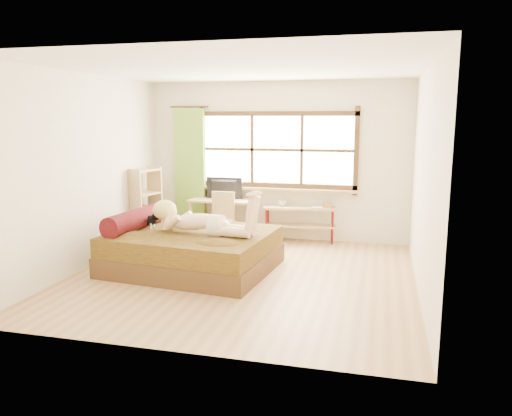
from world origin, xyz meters
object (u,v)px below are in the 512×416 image
(kitten, at_px, (147,219))
(pipe_shelf, at_px, (300,216))
(bed, at_px, (189,249))
(bookshelf, at_px, (145,205))
(woman, at_px, (201,210))
(desk, at_px, (223,205))
(chair, at_px, (222,216))

(kitten, height_order, pipe_shelf, kitten)
(kitten, relative_size, pipe_shelf, 0.26)
(bed, relative_size, bookshelf, 1.84)
(woman, xyz_separation_m, kitten, (-0.87, 0.15, -0.19))
(bed, xyz_separation_m, bookshelf, (-1.27, 1.24, 0.35))
(desk, bearing_deg, woman, -80.90)
(chair, bearing_deg, desk, 105.40)
(chair, distance_m, bookshelf, 1.31)
(desk, height_order, pipe_shelf, desk)
(woman, distance_m, kitten, 0.90)
(desk, bearing_deg, chair, -74.60)
(chair, xyz_separation_m, bookshelf, (-1.29, -0.19, 0.15))
(pipe_shelf, bearing_deg, woman, -125.04)
(bed, relative_size, pipe_shelf, 1.88)
(kitten, bearing_deg, woman, -3.54)
(pipe_shelf, bearing_deg, desk, 178.19)
(bed, bearing_deg, desk, 99.01)
(desk, distance_m, bookshelf, 1.31)
(woman, height_order, chair, woman)
(bookshelf, bearing_deg, desk, 39.76)
(woman, relative_size, bookshelf, 1.19)
(desk, bearing_deg, bookshelf, -154.42)
(bed, distance_m, chair, 1.45)
(bookshelf, bearing_deg, pipe_shelf, 29.51)
(woman, relative_size, pipe_shelf, 1.22)
(woman, relative_size, chair, 1.71)
(kitten, xyz_separation_m, chair, (0.68, 1.34, -0.18))
(kitten, bearing_deg, desk, 77.48)
(chair, bearing_deg, bookshelf, -171.28)
(desk, xyz_separation_m, pipe_shelf, (1.35, 0.12, -0.16))
(woman, bearing_deg, bookshelf, 144.96)
(desk, distance_m, pipe_shelf, 1.36)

